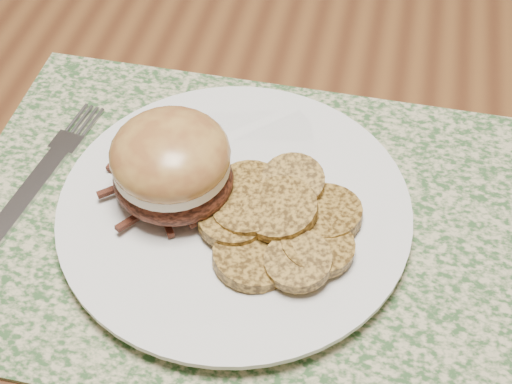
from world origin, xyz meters
TOP-DOWN VIEW (x-y plane):
  - placemat at (-0.25, -0.22)m, footprint 0.45×0.33m
  - dinner_plate at (-0.25, -0.21)m, footprint 0.26×0.26m
  - pork_sandwich at (-0.30, -0.21)m, footprint 0.11×0.11m
  - roasted_potatoes at (-0.21, -0.23)m, footprint 0.13×0.14m
  - fork at (-0.42, -0.22)m, footprint 0.05×0.21m

SIDE VIEW (x-z plane):
  - placemat at x=-0.25m, z-range 0.75..0.75m
  - fork at x=-0.42m, z-range 0.75..0.76m
  - dinner_plate at x=-0.25m, z-range 0.75..0.77m
  - roasted_potatoes at x=-0.21m, z-range 0.76..0.80m
  - pork_sandwich at x=-0.30m, z-range 0.77..0.84m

